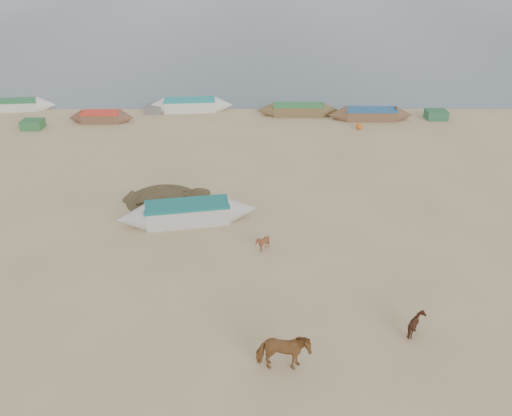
{
  "coord_description": "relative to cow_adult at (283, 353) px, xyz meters",
  "views": [
    {
      "loc": [
        -0.05,
        -15.99,
        11.98
      ],
      "look_at": [
        0.0,
        4.0,
        1.0
      ],
      "focal_mm": 35.0,
      "sensor_mm": 36.0,
      "label": 1
    }
  ],
  "objects": [
    {
      "name": "calf_front",
      "position": [
        -0.54,
        6.72,
        -0.32
      ],
      "size": [
        0.76,
        0.69,
        0.76
      ],
      "primitive_type": "imported",
      "rotation": [
        0.0,
        0.0,
        -1.45
      ],
      "color": "brown",
      "rests_on": "ground"
    },
    {
      "name": "beach_clutter",
      "position": [
        2.59,
        24.14,
        -0.41
      ],
      "size": [
        46.46,
        4.7,
        0.64
      ],
      "color": "#306B39",
      "rests_on": "ground"
    },
    {
      "name": "waterline_canoes",
      "position": [
        -3.09,
        25.44,
        -0.28
      ],
      "size": [
        58.65,
        4.45,
        0.93
      ],
      "color": "brown",
      "rests_on": "ground"
    },
    {
      "name": "sea",
      "position": [
        -0.81,
        86.71,
        -0.7
      ],
      "size": [
        160.0,
        160.0,
        0.0
      ],
      "primitive_type": "plane",
      "color": "slate",
      "rests_on": "ground"
    },
    {
      "name": "ground",
      "position": [
        -0.81,
        4.71,
        -0.7
      ],
      "size": [
        140.0,
        140.0,
        0.0
      ],
      "primitive_type": "plane",
      "color": "tan",
      "rests_on": "ground"
    },
    {
      "name": "debris_pile",
      "position": [
        -5.64,
        11.41,
        -0.49
      ],
      "size": [
        3.9,
        3.9,
        0.44
      ],
      "primitive_type": "cone",
      "rotation": [
        0.0,
        0.0,
        -0.07
      ],
      "color": "brown",
      "rests_on": "ground"
    },
    {
      "name": "calf_right",
      "position": [
        4.61,
        1.53,
        -0.3
      ],
      "size": [
        0.78,
        0.88,
        0.8
      ],
      "primitive_type": "imported",
      "rotation": [
        0.0,
        0.0,
        1.44
      ],
      "color": "#512C1A",
      "rests_on": "ground"
    },
    {
      "name": "near_canoe",
      "position": [
        -4.04,
        9.13,
        -0.2
      ],
      "size": [
        6.73,
        2.45,
        1.0
      ],
      "primitive_type": null,
      "rotation": [
        0.0,
        0.0,
        0.18
      ],
      "color": "beige",
      "rests_on": "ground"
    },
    {
      "name": "cow_adult",
      "position": [
        0.0,
        0.0,
        0.0
      ],
      "size": [
        1.67,
        0.77,
        1.41
      ],
      "primitive_type": "imported",
      "rotation": [
        0.0,
        0.0,
        1.58
      ],
      "color": "brown",
      "rests_on": "ground"
    }
  ]
}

